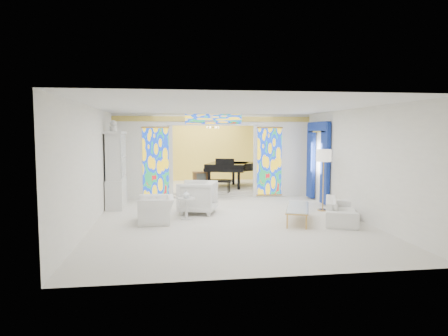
{
  "coord_description": "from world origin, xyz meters",
  "views": [
    {
      "loc": [
        -1.56,
        -12.15,
        2.36
      ],
      "look_at": [
        0.14,
        0.2,
        1.24
      ],
      "focal_mm": 32.0,
      "sensor_mm": 36.0,
      "label": 1
    }
  ],
  "objects": [
    {
      "name": "alcove_platform",
      "position": [
        0.0,
        4.1,
        0.09
      ],
      "size": [
        6.8,
        3.8,
        0.18
      ],
      "primitive_type": "cube",
      "color": "silver",
      "rests_on": "floor"
    },
    {
      "name": "ceiling",
      "position": [
        0.0,
        0.0,
        3.0
      ],
      "size": [
        7.0,
        12.0,
        0.02
      ],
      "primitive_type": "cube",
      "color": "silver",
      "rests_on": "wall_back"
    },
    {
      "name": "floor_lamp",
      "position": [
        3.01,
        -0.79,
        1.57
      ],
      "size": [
        0.52,
        0.52,
        1.84
      ],
      "rotation": [
        0.0,
        0.0,
        0.18
      ],
      "color": "#C08F43",
      "rests_on": "floor"
    },
    {
      "name": "vase",
      "position": [
        -1.12,
        -1.44,
        0.69
      ],
      "size": [
        0.23,
        0.23,
        0.21
      ],
      "primitive_type": "imported",
      "rotation": [
        0.0,
        0.0,
        0.22
      ],
      "color": "white",
      "rests_on": "side_table"
    },
    {
      "name": "china_cabinet",
      "position": [
        -3.22,
        0.6,
        1.17
      ],
      "size": [
        0.56,
        1.46,
        2.72
      ],
      "color": "silver",
      "rests_on": "floor"
    },
    {
      "name": "stained_glass_left",
      "position": [
        -2.03,
        1.89,
        1.3
      ],
      "size": [
        0.9,
        0.04,
        2.4
      ],
      "primitive_type": "cube",
      "color": "gold",
      "rests_on": "partition_wall"
    },
    {
      "name": "gold_curtain_back",
      "position": [
        0.0,
        5.88,
        1.5
      ],
      "size": [
        6.7,
        0.1,
        2.9
      ],
      "primitive_type": "cube",
      "color": "#F9DC56",
      "rests_on": "wall_back"
    },
    {
      "name": "wall_right",
      "position": [
        3.5,
        0.0,
        1.5
      ],
      "size": [
        0.02,
        12.0,
        3.0
      ],
      "primitive_type": "cube",
      "color": "silver",
      "rests_on": "floor"
    },
    {
      "name": "wall_front",
      "position": [
        0.0,
        -6.0,
        1.5
      ],
      "size": [
        7.0,
        0.02,
        3.0
      ],
      "primitive_type": "cube",
      "color": "silver",
      "rests_on": "floor"
    },
    {
      "name": "stained_glass_transom",
      "position": [
        0.0,
        1.89,
        2.82
      ],
      "size": [
        2.0,
        0.04,
        0.34
      ],
      "primitive_type": "cube",
      "color": "gold",
      "rests_on": "partition_wall"
    },
    {
      "name": "wall_back",
      "position": [
        0.0,
        6.0,
        1.5
      ],
      "size": [
        7.0,
        0.02,
        3.0
      ],
      "primitive_type": "cube",
      "color": "silver",
      "rests_on": "floor"
    },
    {
      "name": "side_table",
      "position": [
        -1.12,
        -1.44,
        0.38
      ],
      "size": [
        0.49,
        0.49,
        0.58
      ],
      "rotation": [
        0.0,
        0.0,
        -0.04
      ],
      "color": "silver",
      "rests_on": "floor"
    },
    {
      "name": "wall_left",
      "position": [
        -3.5,
        0.0,
        1.5
      ],
      "size": [
        0.02,
        12.0,
        3.0
      ],
      "primitive_type": "cube",
      "color": "silver",
      "rests_on": "floor"
    },
    {
      "name": "tv_console",
      "position": [
        -0.37,
        3.3,
        0.6
      ],
      "size": [
        0.59,
        0.43,
        0.64
      ],
      "rotation": [
        0.0,
        0.0,
        0.11
      ],
      "color": "#52341D",
      "rests_on": "alcove_platform"
    },
    {
      "name": "chandelier",
      "position": [
        0.2,
        4.0,
        2.55
      ],
      "size": [
        0.48,
        0.48,
        0.3
      ],
      "primitive_type": "cylinder",
      "color": "#C08F43",
      "rests_on": "ceiling"
    },
    {
      "name": "coffee_table",
      "position": [
        1.79,
        -2.12,
        0.37
      ],
      "size": [
        1.13,
        1.88,
        0.4
      ],
      "rotation": [
        0.0,
        0.0,
        -0.34
      ],
      "color": "white",
      "rests_on": "floor"
    },
    {
      "name": "sofa",
      "position": [
        2.95,
        -2.23,
        0.3
      ],
      "size": [
        1.51,
        2.18,
        0.59
      ],
      "primitive_type": "imported",
      "rotation": [
        0.0,
        0.0,
        1.18
      ],
      "color": "white",
      "rests_on": "floor"
    },
    {
      "name": "armchair_left",
      "position": [
        -1.92,
        -1.73,
        0.34
      ],
      "size": [
        0.95,
        1.07,
        0.68
      ],
      "primitive_type": "imported",
      "rotation": [
        0.0,
        0.0,
        -1.54
      ],
      "color": "silver",
      "rests_on": "floor"
    },
    {
      "name": "armchair_right",
      "position": [
        -0.77,
        -0.66,
        0.47
      ],
      "size": [
        1.28,
        1.26,
        0.95
      ],
      "primitive_type": "imported",
      "rotation": [
        0.0,
        0.0,
        -1.86
      ],
      "color": "white",
      "rests_on": "floor"
    },
    {
      "name": "floor",
      "position": [
        0.0,
        0.0,
        0.0
      ],
      "size": [
        12.0,
        12.0,
        0.0
      ],
      "primitive_type": "plane",
      "color": "silver",
      "rests_on": "ground"
    },
    {
      "name": "stained_glass_right",
      "position": [
        2.03,
        1.89,
        1.3
      ],
      "size": [
        0.9,
        0.04,
        2.4
      ],
      "primitive_type": "cube",
      "color": "gold",
      "rests_on": "partition_wall"
    },
    {
      "name": "blue_drapes",
      "position": [
        3.4,
        0.7,
        1.58
      ],
      "size": [
        0.14,
        1.85,
        2.65
      ],
      "color": "navy",
      "rests_on": "wall_right"
    },
    {
      "name": "partition_wall",
      "position": [
        0.0,
        2.0,
        1.65
      ],
      "size": [
        7.0,
        0.22,
        3.0
      ],
      "color": "silver",
      "rests_on": "floor"
    },
    {
      "name": "grand_piano",
      "position": [
        0.92,
        3.61,
        0.97
      ],
      "size": [
        2.45,
        3.03,
        1.16
      ],
      "rotation": [
        0.0,
        0.0,
        -0.35
      ],
      "color": "black",
      "rests_on": "alcove_platform"
    }
  ]
}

